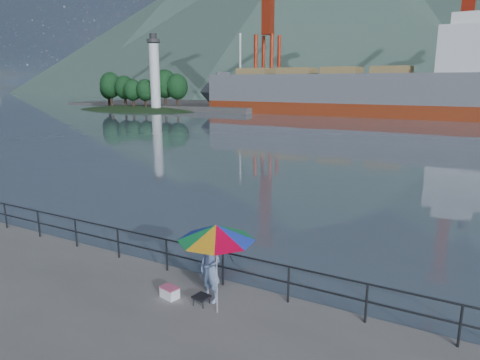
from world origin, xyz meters
The scene contains 9 objects.
harbor_water centered at (0.00, 130.00, 0.00)m, with size 500.00×280.00×0.00m, color slate.
guardrail centered at (0.00, 1.70, 0.52)m, with size 22.00×0.06×1.03m.
lighthouse_islet centered at (-54.97, 61.99, 0.26)m, with size 48.00×26.40×19.20m.
fisherman centered at (3.17, 0.81, 0.91)m, with size 0.66×0.44×1.82m, color #1D5199.
beach_umbrella centered at (3.65, 0.36, 2.12)m, with size 2.34×2.34×2.32m.
folding_stool centered at (3.09, 0.48, 0.13)m, with size 0.44×0.44×0.25m.
cooler_bag centered at (2.13, 0.39, 0.14)m, with size 0.47×0.32×0.27m, color white.
fishing_rod centered at (3.15, 1.83, 0.00)m, with size 0.02×0.02×1.94m, color black.
bulk_carrier centered at (-9.07, 69.79, 4.07)m, with size 55.16×9.55×14.50m.
Camera 1 is at (8.86, -7.84, 5.65)m, focal length 32.00 mm.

